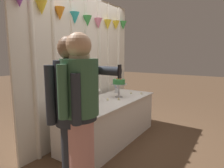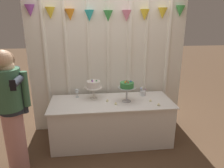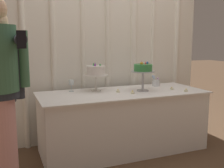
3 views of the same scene
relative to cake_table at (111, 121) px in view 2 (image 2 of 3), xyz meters
The scene contains 14 objects.
ground_plane 0.38m from the cake_table, 90.00° to the right, with size 24.00×24.00×0.00m, color brown.
draped_curtain 1.12m from the cake_table, 88.82° to the left, with size 2.78×0.16×2.53m.
cake_table is the anchor object (origin of this frame).
cake_display_nearleft 0.68m from the cake_table, 148.96° to the left, with size 0.30×0.30×0.36m.
cake_display_nearright 0.67m from the cake_table, ahead, with size 0.29×0.29×0.36m.
wine_glass 0.78m from the cake_table, 154.93° to the left, with size 0.06×0.06×0.14m.
flower_vase 0.75m from the cake_table, 20.75° to the left, with size 0.12×0.10×0.16m.
tealight_far_left 0.38m from the cake_table, behind, with size 0.04×0.04×0.04m.
tealight_near_left 0.40m from the cake_table, 69.59° to the right, with size 0.04×0.04×0.04m.
tealight_near_right 0.74m from the cake_table, ahead, with size 0.05×0.05×0.03m.
tealight_far_right 0.85m from the cake_table, 20.03° to the right, with size 0.05×0.05×0.04m.
guest_man_dark_suit 1.56m from the cake_table, 160.73° to the right, with size 0.45×0.41×1.66m.
guest_man_pink_jacket 1.59m from the cake_table, 156.79° to the right, with size 0.52×0.36×1.68m.
guest_girl_blue_dress 1.56m from the cake_table, 156.86° to the right, with size 0.43×0.56×1.57m.
Camera 2 is at (-0.37, -3.10, 2.05)m, focal length 33.84 mm.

